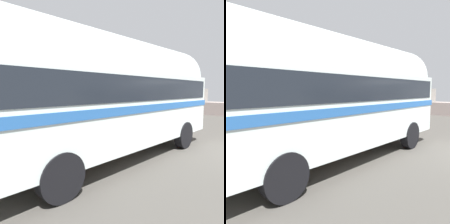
{
  "view_description": "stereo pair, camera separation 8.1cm",
  "coord_description": "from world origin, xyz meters",
  "views": [
    {
      "loc": [
        0.54,
        -8.2,
        2.11
      ],
      "look_at": [
        -4.17,
        -2.74,
        1.38
      ],
      "focal_mm": 34.17,
      "sensor_mm": 36.0,
      "label": 1
    },
    {
      "loc": [
        0.6,
        -8.15,
        2.11
      ],
      "look_at": [
        -4.17,
        -2.74,
        1.38
      ],
      "focal_mm": 34.17,
      "sensor_mm": 36.0,
      "label": 2
    }
  ],
  "objects": [
    {
      "name": "second_coach",
      "position": [
        -8.23,
        -1.73,
        2.05
      ],
      "size": [
        4.04,
        8.89,
        3.7
      ],
      "rotation": [
        0.0,
        0.0,
        -0.19
      ],
      "color": "black",
      "rests_on": "ground"
    },
    {
      "name": "vintage_coach",
      "position": [
        -3.68,
        -3.27,
        2.05
      ],
      "size": [
        2.82,
        8.69,
        3.7
      ],
      "rotation": [
        0.0,
        0.0,
        -0.04
      ],
      "color": "black",
      "rests_on": "ground"
    }
  ]
}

